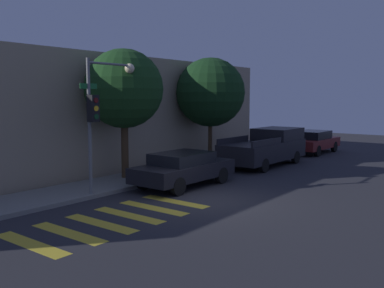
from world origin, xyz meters
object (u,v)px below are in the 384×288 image
tree_midblock (210,92)px  tree_near_corner (124,89)px  sedan_near_corner (184,168)px  pickup_truck (266,147)px  sedan_middle (313,141)px  traffic_light_pole (102,102)px

tree_midblock → tree_near_corner: bearing=180.0°
sedan_near_corner → pickup_truck: bearing=0.0°
sedan_middle → traffic_light_pole: bearing=175.4°
tree_near_corner → pickup_truck: bearing=-19.8°
sedan_near_corner → tree_near_corner: 4.05m
pickup_truck → tree_midblock: tree_midblock is taller
tree_midblock → pickup_truck: bearing=-64.6°
tree_near_corner → tree_midblock: tree_midblock is taller
sedan_near_corner → sedan_middle: sedan_middle is taller
traffic_light_pole → sedan_middle: 15.85m
sedan_middle → tree_near_corner: bearing=168.9°
sedan_near_corner → pickup_truck: (6.67, 0.00, 0.21)m
traffic_light_pole → pickup_truck: (9.56, -1.27, -2.33)m
traffic_light_pole → tree_near_corner: tree_near_corner is taller
traffic_light_pole → tree_midblock: tree_midblock is taller
traffic_light_pole → sedan_middle: traffic_light_pole is taller
pickup_truck → sedan_middle: bearing=-0.0°
traffic_light_pole → sedan_middle: (15.59, -1.27, -2.51)m
sedan_middle → tree_midblock: bearing=160.2°
pickup_truck → sedan_near_corner: bearing=180.0°
sedan_near_corner → tree_midblock: 6.71m
traffic_light_pole → pickup_truck: traffic_light_pole is taller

